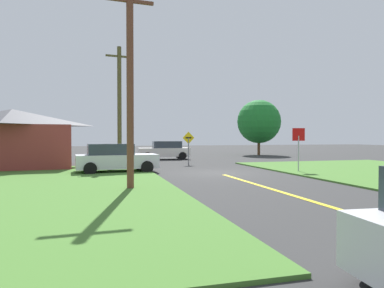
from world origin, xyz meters
TOP-DOWN VIEW (x-y plane):
  - ground_plane at (0.00, 0.00)m, footprint 120.00×120.00m
  - grass_verge_left at (-9.51, -4.00)m, footprint 12.00×20.00m
  - lane_stripe_center at (0.00, -8.00)m, footprint 0.20×14.00m
  - stop_sign at (4.47, -0.97)m, footprint 0.71×0.15m
  - car_approaching_junction at (-0.67, 12.29)m, footprint 4.58×2.06m
  - parked_car_near_building at (-5.48, 1.63)m, footprint 4.56×2.30m
  - utility_pole_near at (-5.24, -5.01)m, footprint 1.80×0.27m
  - utility_pole_mid at (-5.01, 5.73)m, footprint 1.80×0.35m
  - direction_sign at (-0.03, 6.32)m, footprint 0.90×0.12m
  - oak_tree_left at (10.76, 16.90)m, footprint 4.78×4.78m
  - barn at (-11.75, 6.38)m, footprint 7.61×6.73m

SIDE VIEW (x-z plane):
  - ground_plane at x=0.00m, z-range 0.00..0.00m
  - lane_stripe_center at x=0.00m, z-range 0.00..0.01m
  - grass_verge_left at x=-9.51m, z-range 0.00..0.08m
  - car_approaching_junction at x=-0.67m, z-range -0.01..1.61m
  - parked_car_near_building at x=-5.48m, z-range 0.00..1.62m
  - direction_sign at x=-0.03m, z-range 0.29..2.68m
  - stop_sign at x=4.47m, z-range 0.50..3.00m
  - barn at x=-11.75m, z-range 0.00..3.79m
  - oak_tree_left at x=10.76m, z-range 0.65..6.72m
  - utility_pole_near at x=-5.24m, z-range 0.15..7.86m
  - utility_pole_mid at x=-5.01m, z-range 0.13..8.21m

